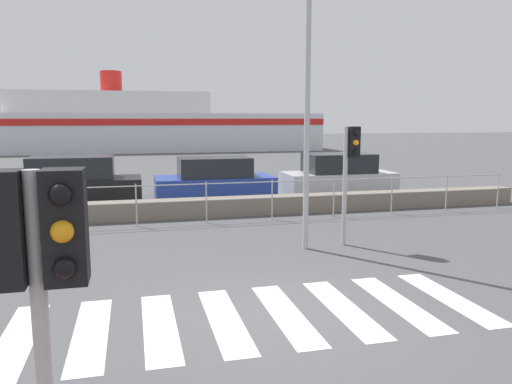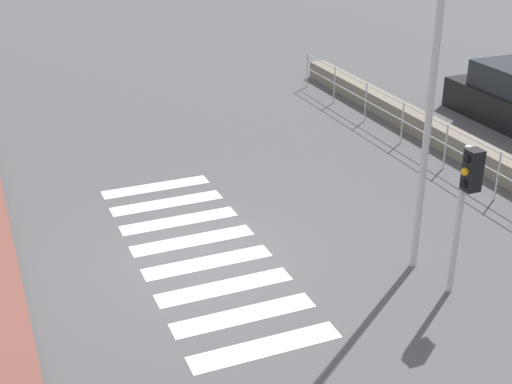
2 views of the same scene
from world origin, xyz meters
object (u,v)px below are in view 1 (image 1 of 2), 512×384
Objects in this scene: streetlamp at (311,78)px; ferry_boat at (145,126)px; parked_car_blue at (215,182)px; parked_car_silver at (338,177)px; traffic_light_near at (36,264)px; parked_car_black at (73,185)px; traffic_light_far at (350,159)px.

ferry_boat is at bearing 93.85° from streetlamp.
parked_car_blue is 4.61m from parked_car_silver.
traffic_light_near is at bearing -121.73° from streetlamp.
ferry_boat reaches higher than traffic_light_near.
streetlamp is 0.20× the size of ferry_boat.
parked_car_black is at bearing -96.26° from ferry_boat.
parked_car_black is 9.25m from parked_car_silver.
parked_car_blue is (-0.86, 7.20, -2.99)m from streetlamp.
traffic_light_near is 16.07m from parked_car_silver.
streetlamp is 7.84m from parked_car_blue.
traffic_light_far is 7.51m from parked_car_silver.
parked_car_blue is (-1.90, 6.89, -1.30)m from traffic_light_far.
traffic_light_far is (5.21, 7.04, -0.03)m from traffic_light_near.
streetlamp is at bearing -163.44° from traffic_light_far.
parked_car_silver is (9.25, 0.00, -0.03)m from parked_car_black.
streetlamp is 35.61m from ferry_boat.
traffic_light_near is 42.26m from ferry_boat.
streetlamp reaches higher than parked_car_blue.
traffic_light_near reaches higher than parked_car_silver.
streetlamp is 9.52m from parked_car_black.
parked_car_black is at bearing 180.00° from parked_car_silver.
traffic_light_far is at bearing -46.47° from parked_car_black.
traffic_light_far is 0.09× the size of ferry_boat.
ferry_boat is 7.08× the size of parked_car_blue.
parked_car_black is 4.64m from parked_car_blue.
parked_car_silver is at bearing 60.37° from traffic_light_near.
ferry_boat is at bearing 83.74° from parked_car_black.
traffic_light_near is 0.62× the size of parked_car_blue.
parked_car_black is at bearing 95.48° from traffic_light_near.
parked_car_black is at bearing 180.00° from parked_car_blue.
traffic_light_near reaches higher than parked_car_black.
traffic_light_far is 0.61× the size of parked_car_black.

